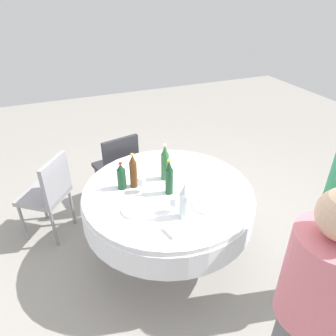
# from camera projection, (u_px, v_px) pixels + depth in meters

# --- Properties ---
(ground_plane) EXTENTS (10.00, 10.00, 0.00)m
(ground_plane) POSITION_uv_depth(u_px,v_px,m) (168.00, 253.00, 3.00)
(ground_plane) COLOR gray
(dining_table) EXTENTS (1.45, 1.45, 0.74)m
(dining_table) POSITION_uv_depth(u_px,v_px,m) (168.00, 203.00, 2.69)
(dining_table) COLOR white
(dining_table) RESTS_ON ground_plane
(bottle_green_left) EXTENTS (0.07, 0.07, 0.33)m
(bottle_green_left) POSITION_uv_depth(u_px,v_px,m) (165.00, 163.00, 2.68)
(bottle_green_left) COLOR #2D6B38
(bottle_green_left) RESTS_ON dining_table
(bottle_dark_green_front) EXTENTS (0.07, 0.07, 0.25)m
(bottle_dark_green_front) POSITION_uv_depth(u_px,v_px,m) (121.00, 177.00, 2.57)
(bottle_dark_green_front) COLOR #194728
(bottle_dark_green_front) RESTS_ON dining_table
(bottle_clear_outer) EXTENTS (0.07, 0.07, 0.29)m
(bottle_clear_outer) POSITION_uv_depth(u_px,v_px,m) (184.00, 202.00, 2.25)
(bottle_clear_outer) COLOR silver
(bottle_clear_outer) RESTS_ON dining_table
(bottle_brown_north) EXTENTS (0.06, 0.06, 0.31)m
(bottle_brown_north) POSITION_uv_depth(u_px,v_px,m) (133.00, 171.00, 2.58)
(bottle_brown_north) COLOR #593314
(bottle_brown_north) RESTS_ON dining_table
(bottle_dark_green_south) EXTENTS (0.06, 0.06, 0.31)m
(bottle_dark_green_south) POSITION_uv_depth(u_px,v_px,m) (169.00, 178.00, 2.50)
(bottle_dark_green_south) COLOR #194728
(bottle_dark_green_south) RESTS_ON dining_table
(wine_glass_north) EXTENTS (0.06, 0.06, 0.14)m
(wine_glass_north) POSITION_uv_depth(u_px,v_px,m) (174.00, 202.00, 2.32)
(wine_glass_north) COLOR white
(wine_glass_north) RESTS_ON dining_table
(wine_glass_south) EXTENTS (0.06, 0.06, 0.14)m
(wine_glass_south) POSITION_uv_depth(u_px,v_px,m) (142.00, 182.00, 2.54)
(wine_glass_south) COLOR white
(wine_glass_south) RESTS_ON dining_table
(plate_rear) EXTENTS (0.24, 0.24, 0.02)m
(plate_rear) POSITION_uv_depth(u_px,v_px,m) (208.00, 205.00, 2.42)
(plate_rear) COLOR white
(plate_rear) RESTS_ON dining_table
(plate_inner) EXTENTS (0.21, 0.21, 0.02)m
(plate_inner) POSITION_uv_depth(u_px,v_px,m) (136.00, 210.00, 2.37)
(plate_inner) COLOR white
(plate_inner) RESTS_ON dining_table
(spoon_front) EXTENTS (0.18, 0.05, 0.00)m
(spoon_front) POSITION_uv_depth(u_px,v_px,m) (156.00, 162.00, 3.00)
(spoon_front) COLOR silver
(spoon_front) RESTS_ON dining_table
(spoon_outer) EXTENTS (0.18, 0.04, 0.00)m
(spoon_outer) POSITION_uv_depth(u_px,v_px,m) (126.00, 176.00, 2.78)
(spoon_outer) COLOR silver
(spoon_outer) RESTS_ON dining_table
(folded_napkin) EXTENTS (0.15, 0.15, 0.02)m
(folded_napkin) POSITION_uv_depth(u_px,v_px,m) (175.00, 230.00, 2.17)
(folded_napkin) COLOR white
(folded_napkin) RESTS_ON dining_table
(person_left) EXTENTS (0.34, 0.34, 1.57)m
(person_left) POSITION_uv_depth(u_px,v_px,m) (307.00, 315.00, 1.54)
(person_left) COLOR slate
(person_left) RESTS_ON ground_plane
(chair_near) EXTENTS (0.48, 0.48, 0.87)m
(chair_near) POSITION_uv_depth(u_px,v_px,m) (118.00, 165.00, 3.40)
(chair_near) COLOR #2D2D33
(chair_near) RESTS_ON ground_plane
(chair_west) EXTENTS (0.56, 0.56, 0.87)m
(chair_west) POSITION_uv_depth(u_px,v_px,m) (49.00, 191.00, 2.98)
(chair_west) COLOR #99999E
(chair_west) RESTS_ON ground_plane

